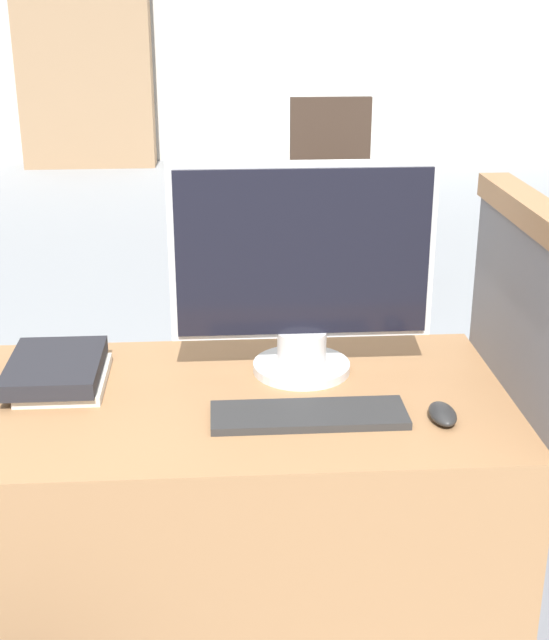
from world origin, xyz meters
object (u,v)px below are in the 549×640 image
keyboard (309,415)px  mouse (443,414)px  monitor (303,273)px  book_stack (58,371)px  far_chair (332,184)px

keyboard → mouse: 0.27m
monitor → book_stack: 0.57m
book_stack → far_chair: 3.11m
monitor → book_stack: bearing=-176.3°
keyboard → book_stack: book_stack is taller
monitor → far_chair: 2.98m
monitor → book_stack: (-0.53, -0.03, -0.20)m
book_stack → far_chair: bearing=71.6°
keyboard → mouse: (0.26, -0.03, 0.01)m
keyboard → far_chair: size_ratio=0.40×
monitor → mouse: (0.26, -0.26, -0.22)m
far_chair → book_stack: bearing=-139.6°
book_stack → far_chair: size_ratio=0.27×
keyboard → book_stack: (-0.52, 0.20, 0.02)m
book_stack → keyboard: bearing=-21.0°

